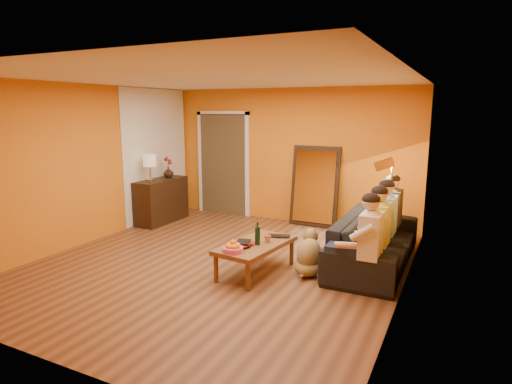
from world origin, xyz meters
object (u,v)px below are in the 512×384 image
at_px(mirror_frame, 315,186).
at_px(person_far_right, 392,214).
at_px(floor_lamp, 390,208).
at_px(laptop, 278,237).
at_px(vase, 168,172).
at_px(person_far_left, 371,243).
at_px(person_mid_right, 386,222).
at_px(table_lamp, 150,168).
at_px(sideboard, 162,201).
at_px(tumbler, 268,239).
at_px(coffee_table, 256,258).
at_px(dog, 309,252).
at_px(wine_bottle, 258,233).
at_px(sofa, 375,241).
at_px(person_mid_left, 379,232).

bearing_deg(mirror_frame, person_far_right, -31.95).
xyz_separation_m(floor_lamp, laptop, (-1.30, -1.27, -0.29)).
bearing_deg(mirror_frame, vase, -163.43).
distance_m(person_far_left, person_far_right, 1.65).
height_order(mirror_frame, person_mid_right, mirror_frame).
bearing_deg(mirror_frame, laptop, -83.82).
distance_m(table_lamp, person_mid_right, 4.40).
relative_size(sideboard, person_far_right, 0.97).
xyz_separation_m(floor_lamp, person_far_left, (0.03, -1.56, -0.11)).
relative_size(table_lamp, person_far_right, 0.42).
distance_m(table_lamp, tumbler, 3.28).
distance_m(coffee_table, dog, 0.73).
relative_size(table_lamp, wine_bottle, 1.65).
height_order(tumbler, vase, vase).
height_order(sofa, floor_lamp, floor_lamp).
xyz_separation_m(sideboard, person_far_left, (4.37, -1.56, 0.18)).
bearing_deg(sideboard, person_far_left, -19.59).
height_order(table_lamp, coffee_table, table_lamp).
xyz_separation_m(floor_lamp, person_far_right, (0.03, 0.09, -0.11)).
xyz_separation_m(floor_lamp, person_mid_right, (0.03, -0.46, -0.11)).
bearing_deg(tumbler, sideboard, 153.40).
relative_size(sofa, coffee_table, 1.94).
height_order(sideboard, vase, vase).
bearing_deg(dog, table_lamp, -173.56).
bearing_deg(coffee_table, table_lamp, 162.86).
bearing_deg(sofa, mirror_frame, 41.56).
height_order(mirror_frame, vase, mirror_frame).
bearing_deg(person_mid_right, tumbler, -143.16).
height_order(mirror_frame, sideboard, mirror_frame).
bearing_deg(table_lamp, person_mid_left, -9.17).
xyz_separation_m(table_lamp, wine_bottle, (2.91, -1.36, -0.53)).
bearing_deg(person_mid_right, sideboard, 174.05).
xyz_separation_m(person_far_right, wine_bottle, (-1.46, -1.76, -0.03)).
xyz_separation_m(floor_lamp, wine_bottle, (-1.43, -1.67, -0.14)).
xyz_separation_m(sideboard, sofa, (4.24, -0.56, -0.08)).
xyz_separation_m(coffee_table, laptop, (0.18, 0.35, 0.22)).
bearing_deg(sofa, laptop, 120.64).
height_order(person_mid_right, wine_bottle, person_mid_right).
relative_size(wine_bottle, laptop, 0.95).
bearing_deg(floor_lamp, coffee_table, -146.72).
bearing_deg(tumbler, person_mid_right, 36.84).
xyz_separation_m(mirror_frame, table_lamp, (-2.79, -1.38, 0.34)).
bearing_deg(sofa, wine_bottle, 129.89).
bearing_deg(person_mid_left, person_far_right, 90.00).
xyz_separation_m(dog, tumbler, (-0.55, -0.15, 0.15)).
relative_size(mirror_frame, person_far_left, 1.25).
bearing_deg(laptop, person_far_left, -29.25).
bearing_deg(person_mid_left, sofa, 106.11).
bearing_deg(vase, sofa, -10.76).
bearing_deg(sofa, floor_lamp, -10.06).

